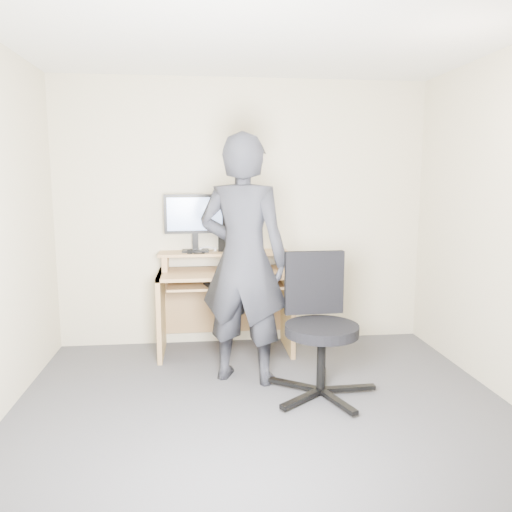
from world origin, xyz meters
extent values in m
plane|color=#48484C|center=(0.00, 0.00, 0.00)|extent=(3.50, 3.50, 0.00)
cube|color=beige|center=(0.00, 1.75, 1.25)|extent=(3.50, 0.02, 2.50)
cube|color=white|center=(0.00, 0.00, 2.50)|extent=(3.50, 3.50, 0.02)
cube|color=tan|center=(-0.78, 1.45, 0.38)|extent=(0.04, 0.60, 0.75)
cube|color=tan|center=(0.38, 1.45, 0.38)|extent=(0.04, 0.60, 0.75)
cube|color=tan|center=(-0.20, 1.45, 0.73)|extent=(1.20, 0.60, 0.03)
cube|color=tan|center=(-0.20, 1.37, 0.64)|extent=(1.02, 0.38, 0.02)
cube|color=tan|center=(-0.74, 1.60, 0.82)|extent=(0.05, 0.28, 0.15)
cube|color=tan|center=(0.34, 1.60, 0.82)|extent=(0.05, 0.28, 0.15)
cube|color=tan|center=(-0.20, 1.60, 0.90)|extent=(1.20, 0.30, 0.02)
cube|color=tan|center=(-0.20, 1.74, 0.42)|extent=(1.20, 0.03, 0.65)
cube|color=black|center=(-0.46, 1.63, 0.92)|extent=(0.25, 0.16, 0.02)
cube|color=black|center=(-0.46, 1.65, 1.00)|extent=(0.06, 0.04, 0.16)
cube|color=black|center=(-0.46, 1.62, 1.26)|extent=(0.56, 0.07, 0.36)
cube|color=#7D98D8|center=(-0.46, 1.60, 1.26)|extent=(0.50, 0.03, 0.30)
cube|color=black|center=(-0.20, 1.65, 1.01)|extent=(0.10, 0.14, 0.20)
cylinder|color=silver|center=(-0.15, 1.62, 1.00)|extent=(0.10, 0.10, 0.18)
cube|color=black|center=(0.11, 1.55, 0.92)|extent=(0.10, 0.14, 0.01)
cube|color=black|center=(-0.51, 1.51, 0.93)|extent=(0.05, 0.04, 0.03)
torus|color=silver|center=(-0.35, 1.67, 0.92)|extent=(0.18, 0.18, 0.06)
cube|color=black|center=(-0.15, 1.36, 0.67)|extent=(0.49, 0.29, 0.03)
ellipsoid|color=black|center=(0.02, 1.35, 0.77)|extent=(0.10, 0.07, 0.04)
cube|color=black|center=(0.66, 0.41, 0.04)|extent=(0.41, 0.07, 0.03)
cube|color=black|center=(0.50, 0.61, 0.04)|extent=(0.17, 0.40, 0.03)
cube|color=black|center=(0.27, 0.53, 0.04)|extent=(0.37, 0.27, 0.03)
cube|color=black|center=(0.27, 0.28, 0.04)|extent=(0.35, 0.29, 0.03)
cube|color=black|center=(0.52, 0.21, 0.04)|extent=(0.19, 0.40, 0.03)
cylinder|color=black|center=(0.44, 0.41, 0.27)|extent=(0.06, 0.06, 0.43)
cylinder|color=black|center=(0.44, 0.41, 0.50)|extent=(0.53, 0.53, 0.07)
cube|color=black|center=(0.44, 0.64, 0.80)|extent=(0.45, 0.08, 0.48)
imported|color=black|center=(-0.09, 0.78, 0.96)|extent=(0.82, 0.69, 1.92)
camera|label=1|loc=(-0.42, -2.99, 1.59)|focal=35.00mm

